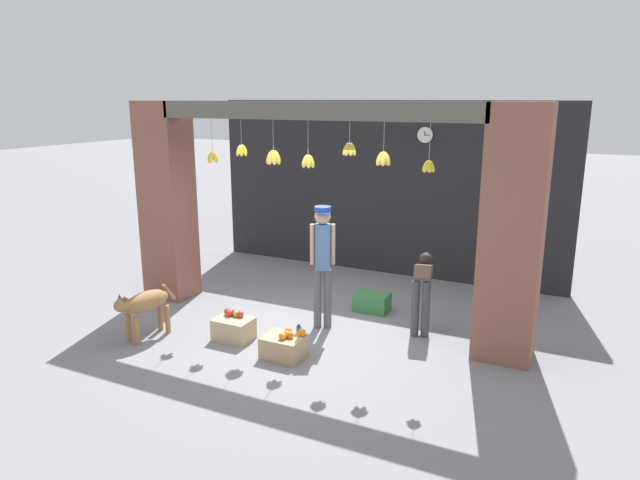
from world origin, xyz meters
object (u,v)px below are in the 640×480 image
(fruit_crate_apples, at_px, (234,328))
(wall_clock, at_px, (425,135))
(worker_stooping, at_px, (423,285))
(water_bottle, at_px, (299,335))
(produce_box_green, at_px, (372,302))
(fruit_crate_oranges, at_px, (284,345))
(shopkeeper, at_px, (323,257))
(dog, at_px, (144,304))

(fruit_crate_apples, xyz_separation_m, wall_clock, (1.45, 3.70, 2.37))
(worker_stooping, bearing_deg, water_bottle, -150.25)
(water_bottle, height_order, wall_clock, wall_clock)
(worker_stooping, bearing_deg, produce_box_green, 144.60)
(produce_box_green, height_order, water_bottle, produce_box_green)
(fruit_crate_oranges, bearing_deg, shopkeeper, 89.11)
(dog, xyz_separation_m, wall_clock, (2.52, 4.20, 2.04))
(worker_stooping, height_order, fruit_crate_apples, worker_stooping)
(shopkeeper, height_order, worker_stooping, shopkeeper)
(worker_stooping, distance_m, produce_box_green, 1.09)
(dog, distance_m, wall_clock, 5.30)
(wall_clock, bearing_deg, water_bottle, -99.80)
(fruit_crate_apples, height_order, water_bottle, fruit_crate_apples)
(shopkeeper, bearing_deg, worker_stooping, 175.61)
(shopkeeper, xyz_separation_m, water_bottle, (-0.04, -0.64, -0.90))
(fruit_crate_apples, bearing_deg, dog, -154.93)
(worker_stooping, relative_size, water_bottle, 3.73)
(shopkeeper, bearing_deg, fruit_crate_apples, 18.44)
(worker_stooping, xyz_separation_m, produce_box_green, (-0.88, 0.39, -0.52))
(dog, distance_m, fruit_crate_oranges, 2.00)
(worker_stooping, xyz_separation_m, water_bottle, (-1.31, -1.14, -0.54))
(water_bottle, bearing_deg, fruit_crate_apples, -164.39)
(shopkeeper, distance_m, fruit_crate_apples, 1.52)
(worker_stooping, distance_m, fruit_crate_apples, 2.62)
(fruit_crate_apples, bearing_deg, fruit_crate_oranges, -11.36)
(dog, bearing_deg, fruit_crate_apples, 124.97)
(dog, relative_size, fruit_crate_oranges, 1.96)
(fruit_crate_apples, distance_m, wall_clock, 4.62)
(fruit_crate_oranges, xyz_separation_m, fruit_crate_apples, (-0.88, 0.18, 0.01))
(shopkeeper, height_order, wall_clock, wall_clock)
(produce_box_green, xyz_separation_m, wall_clock, (0.17, 1.93, 2.38))
(shopkeeper, xyz_separation_m, worker_stooping, (1.27, 0.51, -0.37))
(dog, xyz_separation_m, fruit_crate_oranges, (1.94, 0.32, -0.33))
(fruit_crate_oranges, height_order, produce_box_green, fruit_crate_oranges)
(shopkeeper, height_order, fruit_crate_apples, shopkeeper)
(dog, distance_m, worker_stooping, 3.74)
(shopkeeper, bearing_deg, water_bottle, 60.66)
(water_bottle, bearing_deg, worker_stooping, 41.19)
(shopkeeper, bearing_deg, produce_box_green, -139.91)
(shopkeeper, bearing_deg, fruit_crate_oranges, 63.04)
(dog, relative_size, shopkeeper, 0.56)
(dog, distance_m, water_bottle, 2.09)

